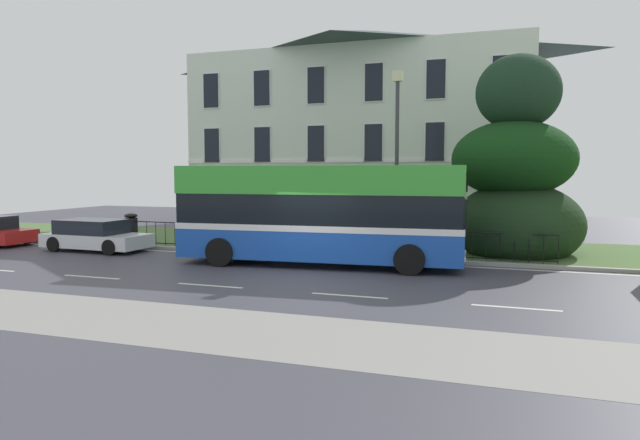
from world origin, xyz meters
name	(u,v)px	position (x,y,z in m)	size (l,w,h in m)	color
ground_plane	(315,271)	(0.00, 1.33, -0.01)	(60.00, 56.00, 0.18)	#42414B
georgian_townhouse	(370,128)	(-1.93, 16.74, 5.69)	(17.88, 11.09, 11.07)	silver
iron_verge_railing	(294,238)	(-1.93, 4.40, 0.62)	(18.61, 0.04, 0.97)	black
evergreen_tree	(516,179)	(6.01, 6.75, 2.88)	(4.82, 4.77, 7.87)	#423328
single_decker_bus	(320,213)	(-0.22, 2.48, 1.75)	(9.66, 3.05, 3.34)	#1A4DB5
parked_hatchback_01	(95,236)	(-9.84, 2.90, 0.60)	(4.30, 2.00, 1.24)	silver
street_lamp_post	(397,150)	(1.89, 4.95, 3.92)	(0.36, 0.24, 6.62)	#333338
litter_bin	(131,227)	(-9.86, 5.20, 0.73)	(0.56, 0.56, 1.21)	black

